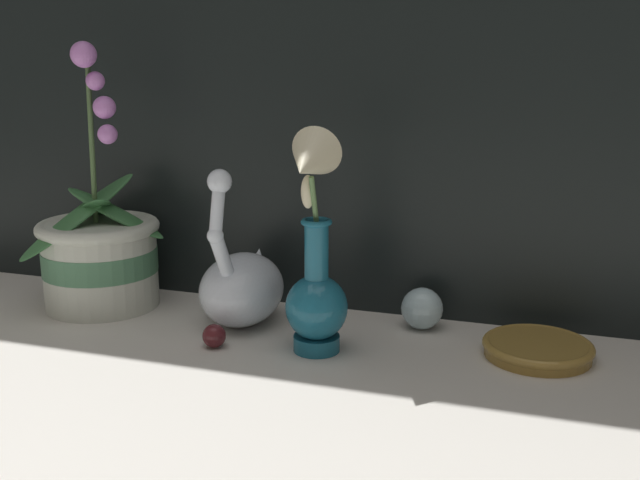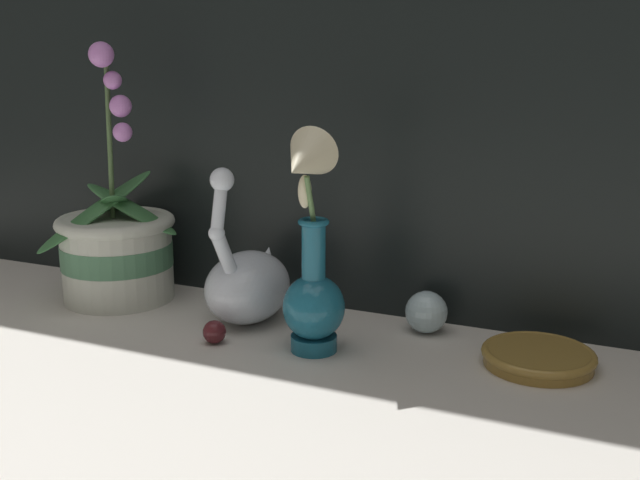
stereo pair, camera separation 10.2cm
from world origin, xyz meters
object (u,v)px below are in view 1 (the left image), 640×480
object	(u,v)px
blue_vase	(314,266)
glass_sphere	(422,308)
orchid_potted_plant	(100,253)
swan_figurine	(242,284)
amber_dish	(538,348)

from	to	relation	value
blue_vase	glass_sphere	world-z (taller)	blue_vase
orchid_potted_plant	glass_sphere	bearing A→B (deg)	6.17
orchid_potted_plant	glass_sphere	size ratio (longest dim) A/B	6.69
orchid_potted_plant	blue_vase	size ratio (longest dim) A/B	1.35
swan_figurine	glass_sphere	distance (m)	0.27
amber_dish	orchid_potted_plant	bearing A→B (deg)	179.73
orchid_potted_plant	blue_vase	xyz separation A→B (m)	(0.39, -0.08, 0.04)
glass_sphere	amber_dish	bearing A→B (deg)	-19.14
swan_figurine	amber_dish	world-z (taller)	swan_figurine
blue_vase	glass_sphere	distance (m)	0.20
swan_figurine	amber_dish	bearing A→B (deg)	0.40
blue_vase	orchid_potted_plant	bearing A→B (deg)	167.94
glass_sphere	blue_vase	bearing A→B (deg)	-131.12
blue_vase	glass_sphere	size ratio (longest dim) A/B	4.95
orchid_potted_plant	amber_dish	bearing A→B (deg)	-0.27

